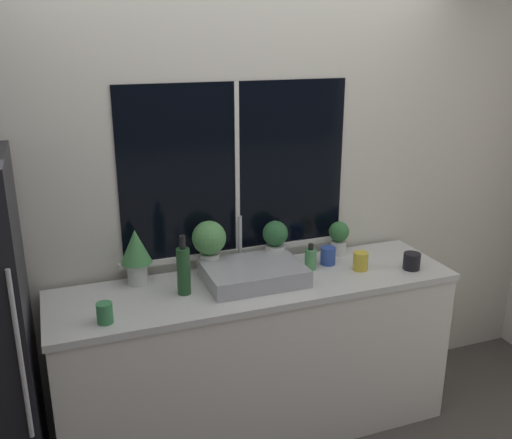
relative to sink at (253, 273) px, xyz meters
name	(u,v)px	position (x,y,z in m)	size (l,w,h in m)	color
wall_back	(235,188)	(0.01, 0.32, 0.38)	(8.00, 0.09, 2.70)	silver
wall_right	(445,138)	(2.12, 1.19, 0.38)	(0.06, 7.00, 2.70)	silver
counter	(257,358)	(0.01, -0.03, -0.51)	(2.15, 0.58, 0.92)	white
sink	(253,273)	(0.00, 0.00, 0.00)	(0.51, 0.43, 0.30)	#ADADB2
potted_plant_far_left	(136,252)	(-0.58, 0.18, 0.13)	(0.16, 0.16, 0.30)	white
potted_plant_center_left	(209,242)	(-0.19, 0.18, 0.13)	(0.18, 0.18, 0.30)	white
potted_plant_center_right	(275,240)	(0.20, 0.18, 0.10)	(0.14, 0.14, 0.25)	white
potted_plant_far_right	(339,236)	(0.60, 0.18, 0.07)	(0.12, 0.12, 0.20)	white
soap_bottle	(310,259)	(0.35, 0.03, 0.02)	(0.06, 0.06, 0.15)	#519E5B
bottle_tall	(184,270)	(-0.38, -0.02, 0.08)	(0.07, 0.07, 0.31)	#235128
mug_green	(105,313)	(-0.79, -0.20, 0.00)	(0.07, 0.07, 0.10)	#38844C
mug_blue	(328,256)	(0.48, 0.07, 0.00)	(0.09, 0.09, 0.10)	#3351AD
mug_black	(412,261)	(0.88, -0.16, 0.00)	(0.09, 0.09, 0.09)	black
mug_yellow	(360,261)	(0.61, -0.07, 0.00)	(0.08, 0.08, 0.10)	gold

